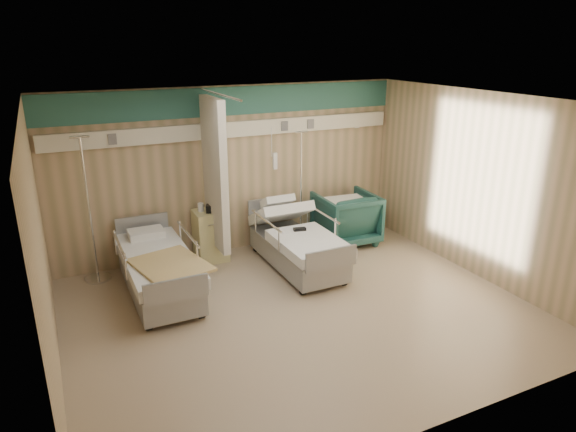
{
  "coord_description": "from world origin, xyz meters",
  "views": [
    {
      "loc": [
        -2.81,
        -5.47,
        3.5
      ],
      "look_at": [
        0.1,
        0.6,
        1.17
      ],
      "focal_mm": 32.0,
      "sensor_mm": 36.0,
      "label": 1
    }
  ],
  "objects_px": {
    "bed_right": "(297,249)",
    "bed_left": "(159,275)",
    "iv_stand_right": "(301,222)",
    "iv_stand_left": "(95,252)",
    "bedside_cabinet": "(211,235)",
    "visitor_armchair": "(346,218)"
  },
  "relations": [
    {
      "from": "bed_left",
      "to": "iv_stand_left",
      "type": "relative_size",
      "value": 0.97
    },
    {
      "from": "bed_right",
      "to": "iv_stand_left",
      "type": "relative_size",
      "value": 0.97
    },
    {
      "from": "visitor_armchair",
      "to": "iv_stand_right",
      "type": "distance_m",
      "value": 0.82
    },
    {
      "from": "bedside_cabinet",
      "to": "visitor_armchair",
      "type": "distance_m",
      "value": 2.44
    },
    {
      "from": "iv_stand_right",
      "to": "iv_stand_left",
      "type": "distance_m",
      "value": 3.46
    },
    {
      "from": "bed_right",
      "to": "iv_stand_right",
      "type": "xyz_separation_m",
      "value": [
        0.5,
        0.86,
        0.1
      ]
    },
    {
      "from": "visitor_armchair",
      "to": "iv_stand_left",
      "type": "height_order",
      "value": "iv_stand_left"
    },
    {
      "from": "iv_stand_right",
      "to": "iv_stand_left",
      "type": "xyz_separation_m",
      "value": [
        -3.45,
        0.06,
        0.04
      ]
    },
    {
      "from": "bed_right",
      "to": "visitor_armchair",
      "type": "distance_m",
      "value": 1.41
    },
    {
      "from": "bed_right",
      "to": "bed_left",
      "type": "bearing_deg",
      "value": 180.0
    },
    {
      "from": "bedside_cabinet",
      "to": "iv_stand_left",
      "type": "relative_size",
      "value": 0.38
    },
    {
      "from": "iv_stand_right",
      "to": "bed_left",
      "type": "bearing_deg",
      "value": -162.26
    },
    {
      "from": "bedside_cabinet",
      "to": "iv_stand_left",
      "type": "bearing_deg",
      "value": 179.12
    },
    {
      "from": "visitor_armchair",
      "to": "iv_stand_left",
      "type": "bearing_deg",
      "value": -2.31
    },
    {
      "from": "bed_right",
      "to": "iv_stand_right",
      "type": "bearing_deg",
      "value": 59.93
    },
    {
      "from": "bed_left",
      "to": "iv_stand_right",
      "type": "bearing_deg",
      "value": 17.74
    },
    {
      "from": "bedside_cabinet",
      "to": "visitor_armchair",
      "type": "bearing_deg",
      "value": -7.36
    },
    {
      "from": "bedside_cabinet",
      "to": "iv_stand_right",
      "type": "relative_size",
      "value": 0.42
    },
    {
      "from": "bed_left",
      "to": "visitor_armchair",
      "type": "relative_size",
      "value": 2.13
    },
    {
      "from": "bedside_cabinet",
      "to": "bed_left",
      "type": "bearing_deg",
      "value": -139.4
    },
    {
      "from": "bedside_cabinet",
      "to": "visitor_armchair",
      "type": "xyz_separation_m",
      "value": [
        2.42,
        -0.31,
        0.04
      ]
    },
    {
      "from": "iv_stand_left",
      "to": "iv_stand_right",
      "type": "bearing_deg",
      "value": -1.06
    }
  ]
}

